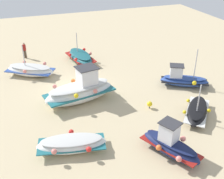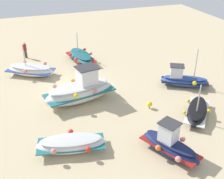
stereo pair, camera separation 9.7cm
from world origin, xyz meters
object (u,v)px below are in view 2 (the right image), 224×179
(mooring_buoy_0, at_px, (150,104))
(fishing_boat_1, at_px, (71,144))
(fishing_boat_5, at_px, (197,111))
(person_walking, at_px, (25,49))
(fishing_boat_0, at_px, (80,91))
(fishing_boat_6, at_px, (170,145))
(fishing_boat_4, at_px, (81,57))
(fishing_boat_3, at_px, (31,70))
(fishing_boat_2, at_px, (184,80))

(mooring_buoy_0, bearing_deg, fishing_boat_1, 112.29)
(fishing_boat_5, height_order, mooring_buoy_0, fishing_boat_5)
(fishing_boat_1, bearing_deg, person_walking, -73.36)
(fishing_boat_5, xyz_separation_m, mooring_buoy_0, (2.03, 2.58, -0.08))
(fishing_boat_0, height_order, fishing_boat_6, fishing_boat_0)
(fishing_boat_4, bearing_deg, fishing_boat_0, -24.07)
(fishing_boat_1, height_order, fishing_boat_3, fishing_boat_3)
(person_walking, distance_m, mooring_buoy_0, 14.97)
(fishing_boat_3, height_order, person_walking, fishing_boat_3)
(fishing_boat_2, height_order, fishing_boat_4, fishing_boat_2)
(fishing_boat_4, bearing_deg, fishing_boat_5, 13.09)
(fishing_boat_2, height_order, fishing_boat_5, fishing_boat_2)
(fishing_boat_2, distance_m, mooring_buoy_0, 4.75)
(fishing_boat_2, bearing_deg, person_walking, -13.20)
(person_walking, bearing_deg, fishing_boat_1, 44.66)
(fishing_boat_5, height_order, fishing_boat_6, fishing_boat_5)
(fishing_boat_2, bearing_deg, fishing_boat_3, 0.76)
(mooring_buoy_0, bearing_deg, fishing_boat_2, -61.79)
(fishing_boat_4, relative_size, fishing_boat_6, 1.15)
(fishing_boat_0, height_order, fishing_boat_1, fishing_boat_0)
(fishing_boat_3, relative_size, fishing_boat_4, 1.03)
(fishing_boat_6, height_order, mooring_buoy_0, fishing_boat_6)
(fishing_boat_6, xyz_separation_m, mooring_buoy_0, (4.74, -1.10, -0.31))
(fishing_boat_0, xyz_separation_m, person_walking, (10.19, 3.21, 0.08))
(fishing_boat_0, distance_m, person_walking, 10.69)
(fishing_boat_0, distance_m, mooring_buoy_0, 5.18)
(fishing_boat_3, xyz_separation_m, mooring_buoy_0, (-8.48, -7.52, -0.17))
(fishing_boat_0, distance_m, fishing_boat_4, 7.56)
(fishing_boat_3, distance_m, fishing_boat_6, 14.70)
(fishing_boat_2, relative_size, fishing_boat_6, 1.08)
(fishing_boat_4, relative_size, person_walking, 2.67)
(person_walking, height_order, mooring_buoy_0, person_walking)
(fishing_boat_0, relative_size, fishing_boat_2, 1.36)
(fishing_boat_0, distance_m, fishing_boat_3, 6.60)
(fishing_boat_3, relative_size, fishing_boat_5, 1.23)
(person_walking, bearing_deg, mooring_buoy_0, 70.19)
(fishing_boat_2, bearing_deg, fishing_boat_6, 81.76)
(fishing_boat_4, bearing_deg, fishing_boat_1, -26.37)
(fishing_boat_3, bearing_deg, fishing_boat_6, -31.95)
(fishing_boat_1, distance_m, mooring_buoy_0, 6.75)
(fishing_boat_0, distance_m, fishing_boat_1, 5.57)
(fishing_boat_6, xyz_separation_m, person_walking, (17.61, 6.52, 0.29))
(fishing_boat_5, bearing_deg, fishing_boat_0, 97.39)
(fishing_boat_2, relative_size, fishing_boat_3, 0.92)
(fishing_boat_4, height_order, person_walking, fishing_boat_4)
(fishing_boat_1, distance_m, fishing_boat_5, 8.84)
(fishing_boat_1, relative_size, fishing_boat_4, 0.96)
(person_walking, bearing_deg, fishing_boat_4, 99.93)
(fishing_boat_0, bearing_deg, fishing_boat_2, -13.72)
(fishing_boat_6, bearing_deg, fishing_boat_4, -20.42)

